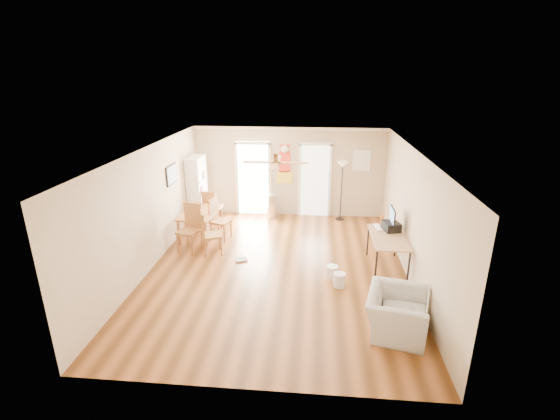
# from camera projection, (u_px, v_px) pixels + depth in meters

# --- Properties ---
(floor) EXTENTS (7.00, 7.00, 0.00)m
(floor) POSITION_uv_depth(u_px,v_px,m) (278.00, 269.00, 8.66)
(floor) COLOR brown
(floor) RESTS_ON ground
(ceiling) EXTENTS (5.50, 7.00, 0.00)m
(ceiling) POSITION_uv_depth(u_px,v_px,m) (277.00, 151.00, 7.80)
(ceiling) COLOR silver
(ceiling) RESTS_ON floor
(wall_back) EXTENTS (5.50, 0.04, 2.60)m
(wall_back) POSITION_uv_depth(u_px,v_px,m) (289.00, 172.00, 11.52)
(wall_back) COLOR beige
(wall_back) RESTS_ON floor
(wall_front) EXTENTS (5.50, 0.04, 2.60)m
(wall_front) POSITION_uv_depth(u_px,v_px,m) (250.00, 307.00, 4.94)
(wall_front) COLOR beige
(wall_front) RESTS_ON floor
(wall_left) EXTENTS (0.04, 7.00, 2.60)m
(wall_left) POSITION_uv_depth(u_px,v_px,m) (149.00, 209.00, 8.47)
(wall_left) COLOR beige
(wall_left) RESTS_ON floor
(wall_right) EXTENTS (0.04, 7.00, 2.60)m
(wall_right) POSITION_uv_depth(u_px,v_px,m) (413.00, 217.00, 7.99)
(wall_right) COLOR beige
(wall_right) RESTS_ON floor
(crown_molding) EXTENTS (5.50, 7.00, 0.08)m
(crown_molding) POSITION_uv_depth(u_px,v_px,m) (277.00, 153.00, 7.81)
(crown_molding) COLOR white
(crown_molding) RESTS_ON wall_back
(kitchen_doorway) EXTENTS (0.90, 0.10, 2.10)m
(kitchen_doorway) POSITION_uv_depth(u_px,v_px,m) (253.00, 180.00, 11.68)
(kitchen_doorway) COLOR white
(kitchen_doorway) RESTS_ON wall_back
(bathroom_doorway) EXTENTS (0.80, 0.10, 2.10)m
(bathroom_doorway) POSITION_uv_depth(u_px,v_px,m) (315.00, 181.00, 11.52)
(bathroom_doorway) COLOR white
(bathroom_doorway) RESTS_ON wall_back
(wall_decal) EXTENTS (0.46, 0.03, 1.10)m
(wall_decal) POSITION_uv_depth(u_px,v_px,m) (285.00, 164.00, 11.43)
(wall_decal) COLOR red
(wall_decal) RESTS_ON wall_back
(ac_grille) EXTENTS (0.50, 0.04, 0.60)m
(ac_grille) POSITION_uv_depth(u_px,v_px,m) (362.00, 160.00, 11.18)
(ac_grille) COLOR white
(ac_grille) RESTS_ON wall_back
(framed_poster) EXTENTS (0.04, 0.66, 0.48)m
(framed_poster) POSITION_uv_depth(u_px,v_px,m) (172.00, 174.00, 9.65)
(framed_poster) COLOR black
(framed_poster) RESTS_ON wall_left
(ceiling_fan) EXTENTS (1.24, 1.24, 0.20)m
(ceiling_fan) POSITION_uv_depth(u_px,v_px,m) (276.00, 162.00, 7.57)
(ceiling_fan) COLOR #593819
(ceiling_fan) RESTS_ON ceiling
(bookshelf) EXTENTS (0.51, 0.89, 1.86)m
(bookshelf) POSITION_uv_depth(u_px,v_px,m) (197.00, 189.00, 11.17)
(bookshelf) COLOR white
(bookshelf) RESTS_ON floor
(dining_table) EXTENTS (0.91, 1.42, 0.68)m
(dining_table) POSITION_uv_depth(u_px,v_px,m) (201.00, 224.00, 10.26)
(dining_table) COLOR #A96336
(dining_table) RESTS_ON floor
(dining_chair_right_a) EXTENTS (0.53, 0.53, 1.05)m
(dining_chair_right_a) POSITION_uv_depth(u_px,v_px,m) (221.00, 219.00, 10.06)
(dining_chair_right_a) COLOR #A86E36
(dining_chair_right_a) RESTS_ON floor
(dining_chair_right_b) EXTENTS (0.55, 0.55, 1.04)m
(dining_chair_right_b) POSITION_uv_depth(u_px,v_px,m) (212.00, 233.00, 9.23)
(dining_chair_right_b) COLOR #9A6731
(dining_chair_right_b) RESTS_ON floor
(dining_chair_near) EXTENTS (0.58, 0.58, 1.13)m
(dining_chair_near) POSITION_uv_depth(u_px,v_px,m) (189.00, 229.00, 9.34)
(dining_chair_near) COLOR olive
(dining_chair_near) RESTS_ON floor
(dining_chair_far) EXTENTS (0.43, 0.43, 0.95)m
(dining_chair_far) POSITION_uv_depth(u_px,v_px,m) (212.00, 207.00, 11.14)
(dining_chair_far) COLOR #9F6033
(dining_chair_far) RESTS_ON floor
(trash_can) EXTENTS (0.41, 0.41, 0.70)m
(trash_can) POSITION_uv_depth(u_px,v_px,m) (272.00, 206.00, 11.58)
(trash_can) COLOR #BBBBBD
(trash_can) RESTS_ON floor
(torchiere_lamp) EXTENTS (0.37, 0.37, 1.71)m
(torchiere_lamp) POSITION_uv_depth(u_px,v_px,m) (341.00, 191.00, 11.25)
(torchiere_lamp) COLOR black
(torchiere_lamp) RESTS_ON floor
(computer_desk) EXTENTS (0.72, 1.43, 0.77)m
(computer_desk) POSITION_uv_depth(u_px,v_px,m) (387.00, 253.00, 8.52)
(computer_desk) COLOR tan
(computer_desk) RESTS_ON floor
(imac) EXTENTS (0.23, 0.54, 0.50)m
(imac) POSITION_uv_depth(u_px,v_px,m) (392.00, 219.00, 8.68)
(imac) COLOR black
(imac) RESTS_ON computer_desk
(keyboard) EXTENTS (0.17, 0.41, 0.01)m
(keyboard) POSITION_uv_depth(u_px,v_px,m) (378.00, 227.00, 8.89)
(keyboard) COLOR white
(keyboard) RESTS_ON computer_desk
(printer) EXTENTS (0.42, 0.46, 0.20)m
(printer) POSITION_uv_depth(u_px,v_px,m) (391.00, 226.00, 8.69)
(printer) COLOR black
(printer) RESTS_ON computer_desk
(orange_bottle) EXTENTS (0.09, 0.09, 0.23)m
(orange_bottle) POSITION_uv_depth(u_px,v_px,m) (382.00, 220.00, 8.99)
(orange_bottle) COLOR #F05815
(orange_bottle) RESTS_ON computer_desk
(wastebasket_a) EXTENTS (0.26, 0.26, 0.28)m
(wastebasket_a) POSITION_uv_depth(u_px,v_px,m) (332.00, 272.00, 8.21)
(wastebasket_a) COLOR white
(wastebasket_a) RESTS_ON floor
(wastebasket_b) EXTENTS (0.31, 0.31, 0.28)m
(wastebasket_b) POSITION_uv_depth(u_px,v_px,m) (339.00, 280.00, 7.91)
(wastebasket_b) COLOR silver
(wastebasket_b) RESTS_ON floor
(floor_cloth) EXTENTS (0.31, 0.28, 0.04)m
(floor_cloth) POSITION_uv_depth(u_px,v_px,m) (241.00, 260.00, 9.03)
(floor_cloth) COLOR #9C9C97
(floor_cloth) RESTS_ON floor
(armchair) EXTENTS (1.16, 1.26, 0.70)m
(armchair) POSITION_uv_depth(u_px,v_px,m) (396.00, 313.00, 6.47)
(armchair) COLOR #B0B0AB
(armchair) RESTS_ON floor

